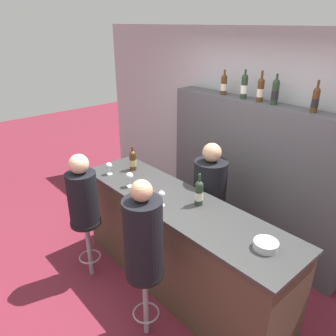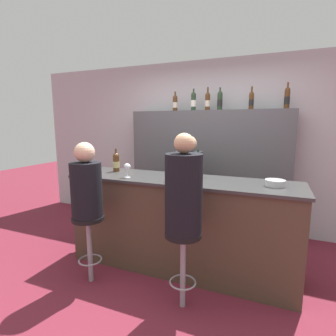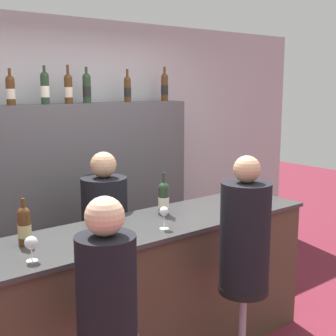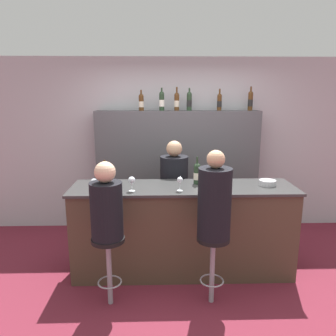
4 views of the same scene
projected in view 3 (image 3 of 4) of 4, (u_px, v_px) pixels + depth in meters
wall_back at (62, 161)px, 4.34m from camera, size 6.40×0.05×2.60m
bar_counter at (155, 291)px, 3.38m from camera, size 2.54×0.66×1.05m
back_bar_cabinet at (74, 206)px, 4.23m from camera, size 2.37×0.28×1.83m
wine_bottle_counter_0 at (24, 226)px, 2.79m from camera, size 0.08×0.08×0.29m
wine_bottle_counter_1 at (164, 198)px, 3.45m from camera, size 0.08×0.08×0.32m
wine_bottle_backbar_0 at (10, 90)px, 3.72m from camera, size 0.07×0.07×0.29m
wine_bottle_backbar_1 at (45, 88)px, 3.90m from camera, size 0.07×0.07×0.32m
wine_bottle_backbar_2 at (68, 88)px, 4.04m from camera, size 0.07×0.07×0.33m
wine_bottle_backbar_3 at (87, 88)px, 4.15m from camera, size 0.07×0.07×0.32m
wine_bottle_backbar_4 at (127, 89)px, 4.42m from camera, size 0.07×0.07×0.31m
wine_bottle_backbar_5 at (165, 87)px, 4.69m from camera, size 0.07×0.07×0.34m
wine_glass_0 at (31, 243)px, 2.54m from camera, size 0.07×0.07×0.14m
wine_glass_1 at (96, 227)px, 2.78m from camera, size 0.08×0.08×0.16m
wine_glass_2 at (164, 212)px, 3.10m from camera, size 0.06×0.06×0.15m
metal_bowl at (246, 197)px, 3.88m from camera, size 0.19×0.19×0.06m
guest_seated_left at (106, 279)px, 2.33m from camera, size 0.31×0.31×0.75m
bar_stool_right at (243, 310)px, 3.05m from camera, size 0.32×0.32×0.71m
guest_seated_right at (245, 231)px, 2.96m from camera, size 0.32×0.32×0.85m
bartender at (106, 253)px, 3.72m from camera, size 0.36×0.36×1.49m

